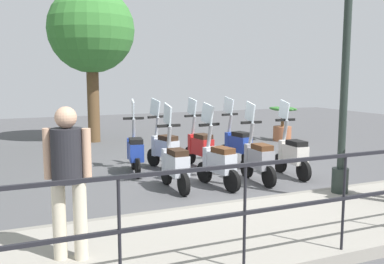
{
  "coord_description": "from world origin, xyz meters",
  "views": [
    {
      "loc": [
        -7.66,
        3.89,
        2.06
      ],
      "look_at": [
        0.2,
        0.5,
        0.9
      ],
      "focal_mm": 40.0,
      "sensor_mm": 36.0,
      "label": 1
    }
  ],
  "objects_px": {
    "potted_palm": "(282,127)",
    "scooter_far_3": "(135,151)",
    "tree_distant": "(91,31)",
    "scooter_near_3": "(175,163)",
    "scooter_far_0": "(237,143)",
    "scooter_near_0": "(292,153)",
    "scooter_near_2": "(218,161)",
    "lamp_post_near": "(345,73)",
    "scooter_far_1": "(200,146)",
    "scooter_near_1": "(258,158)",
    "pedestrian_distant": "(68,171)",
    "scooter_far_2": "(164,147)"
  },
  "relations": [
    {
      "from": "scooter_far_1",
      "to": "scooter_near_1",
      "type": "bearing_deg",
      "value": -172.71
    },
    {
      "from": "scooter_far_0",
      "to": "scooter_far_3",
      "type": "height_order",
      "value": "same"
    },
    {
      "from": "tree_distant",
      "to": "scooter_far_0",
      "type": "xyz_separation_m",
      "value": [
        -4.63,
        -2.4,
        -2.86
      ]
    },
    {
      "from": "pedestrian_distant",
      "to": "scooter_far_3",
      "type": "distance_m",
      "value": 4.55
    },
    {
      "from": "potted_palm",
      "to": "scooter_far_3",
      "type": "bearing_deg",
      "value": 114.72
    },
    {
      "from": "scooter_far_3",
      "to": "scooter_far_0",
      "type": "bearing_deg",
      "value": -80.19
    },
    {
      "from": "lamp_post_near",
      "to": "potted_palm",
      "type": "distance_m",
      "value": 6.65
    },
    {
      "from": "lamp_post_near",
      "to": "scooter_far_0",
      "type": "height_order",
      "value": "lamp_post_near"
    },
    {
      "from": "lamp_post_near",
      "to": "scooter_far_1",
      "type": "distance_m",
      "value": 3.78
    },
    {
      "from": "scooter_far_0",
      "to": "scooter_far_1",
      "type": "xyz_separation_m",
      "value": [
        0.04,
        0.92,
        0.0
      ]
    },
    {
      "from": "lamp_post_near",
      "to": "scooter_far_1",
      "type": "bearing_deg",
      "value": 17.24
    },
    {
      "from": "scooter_far_0",
      "to": "scooter_far_1",
      "type": "height_order",
      "value": "same"
    },
    {
      "from": "lamp_post_near",
      "to": "scooter_far_3",
      "type": "bearing_deg",
      "value": 37.67
    },
    {
      "from": "scooter_near_0",
      "to": "scooter_near_3",
      "type": "height_order",
      "value": "same"
    },
    {
      "from": "potted_palm",
      "to": "scooter_near_3",
      "type": "distance_m",
      "value": 6.53
    },
    {
      "from": "scooter_near_1",
      "to": "scooter_far_3",
      "type": "distance_m",
      "value": 2.55
    },
    {
      "from": "potted_palm",
      "to": "scooter_far_0",
      "type": "xyz_separation_m",
      "value": [
        -2.51,
        3.02,
        0.04
      ]
    },
    {
      "from": "potted_palm",
      "to": "scooter_far_3",
      "type": "xyz_separation_m",
      "value": [
        -2.5,
        5.43,
        0.04
      ]
    },
    {
      "from": "scooter_far_1",
      "to": "scooter_near_3",
      "type": "bearing_deg",
      "value": 134.83
    },
    {
      "from": "lamp_post_near",
      "to": "scooter_near_2",
      "type": "relative_size",
      "value": 2.83
    },
    {
      "from": "lamp_post_near",
      "to": "potted_palm",
      "type": "xyz_separation_m",
      "value": [
        5.74,
        -2.93,
        -1.63
      ]
    },
    {
      "from": "scooter_near_1",
      "to": "scooter_far_0",
      "type": "bearing_deg",
      "value": -14.6
    },
    {
      "from": "potted_palm",
      "to": "scooter_far_1",
      "type": "distance_m",
      "value": 4.66
    },
    {
      "from": "potted_palm",
      "to": "scooter_near_3",
      "type": "xyz_separation_m",
      "value": [
        -4.03,
        5.14,
        0.04
      ]
    },
    {
      "from": "scooter_near_2",
      "to": "scooter_far_1",
      "type": "xyz_separation_m",
      "value": [
        1.7,
        -0.41,
        0.0
      ]
    },
    {
      "from": "scooter_near_1",
      "to": "scooter_far_1",
      "type": "xyz_separation_m",
      "value": [
        1.69,
        0.45,
        0.0
      ]
    },
    {
      "from": "pedestrian_distant",
      "to": "scooter_far_2",
      "type": "height_order",
      "value": "pedestrian_distant"
    },
    {
      "from": "scooter_far_3",
      "to": "tree_distant",
      "type": "bearing_deg",
      "value": 9.93
    },
    {
      "from": "scooter_near_1",
      "to": "scooter_near_3",
      "type": "relative_size",
      "value": 1.0
    },
    {
      "from": "potted_palm",
      "to": "scooter_far_1",
      "type": "relative_size",
      "value": 0.69
    },
    {
      "from": "lamp_post_near",
      "to": "scooter_far_1",
      "type": "relative_size",
      "value": 2.83
    },
    {
      "from": "tree_distant",
      "to": "scooter_near_3",
      "type": "bearing_deg",
      "value": -177.4
    },
    {
      "from": "scooter_near_0",
      "to": "scooter_near_2",
      "type": "bearing_deg",
      "value": 96.82
    },
    {
      "from": "scooter_near_1",
      "to": "scooter_near_2",
      "type": "distance_m",
      "value": 0.86
    },
    {
      "from": "scooter_near_1",
      "to": "scooter_near_3",
      "type": "xyz_separation_m",
      "value": [
        0.13,
        1.65,
        0.0
      ]
    },
    {
      "from": "scooter_far_2",
      "to": "scooter_far_3",
      "type": "height_order",
      "value": "same"
    },
    {
      "from": "pedestrian_distant",
      "to": "scooter_near_3",
      "type": "xyz_separation_m",
      "value": [
        2.58,
        -2.15,
        -0.6
      ]
    },
    {
      "from": "scooter_near_2",
      "to": "scooter_far_2",
      "type": "distance_m",
      "value": 1.84
    },
    {
      "from": "scooter_near_3",
      "to": "lamp_post_near",
      "type": "bearing_deg",
      "value": -128.66
    },
    {
      "from": "potted_palm",
      "to": "scooter_far_2",
      "type": "distance_m",
      "value": 5.31
    },
    {
      "from": "scooter_near_0",
      "to": "scooter_near_3",
      "type": "distance_m",
      "value": 2.53
    },
    {
      "from": "tree_distant",
      "to": "scooter_far_2",
      "type": "bearing_deg",
      "value": -171.5
    },
    {
      "from": "scooter_near_1",
      "to": "pedestrian_distant",
      "type": "bearing_deg",
      "value": 124.23
    },
    {
      "from": "tree_distant",
      "to": "scooter_near_1",
      "type": "distance_m",
      "value": 7.16
    },
    {
      "from": "tree_distant",
      "to": "scooter_near_1",
      "type": "relative_size",
      "value": 3.03
    },
    {
      "from": "scooter_far_1",
      "to": "scooter_far_3",
      "type": "bearing_deg",
      "value": 83.64
    },
    {
      "from": "potted_palm",
      "to": "scooter_far_2",
      "type": "bearing_deg",
      "value": 116.54
    },
    {
      "from": "scooter_near_0",
      "to": "scooter_near_2",
      "type": "relative_size",
      "value": 1.0
    },
    {
      "from": "lamp_post_near",
      "to": "scooter_far_2",
      "type": "distance_m",
      "value": 4.15
    },
    {
      "from": "scooter_far_2",
      "to": "scooter_far_3",
      "type": "xyz_separation_m",
      "value": [
        -0.13,
        0.68,
        0.0
      ]
    }
  ]
}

